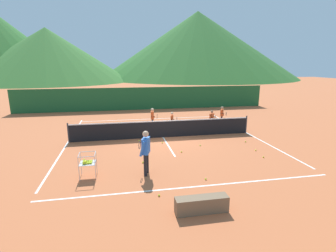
{
  "coord_description": "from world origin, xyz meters",
  "views": [
    {
      "loc": [
        -2.37,
        -13.71,
        4.04
      ],
      "look_at": [
        0.03,
        -1.3,
        0.97
      ],
      "focal_mm": 27.31,
      "sensor_mm": 36.0,
      "label": 1
    }
  ],
  "objects_px": {
    "student_2": "(212,118)",
    "tennis_ball_5": "(200,145)",
    "tennis_ball_9": "(182,152)",
    "tennis_ball_3": "(143,162)",
    "ball_cart": "(87,162)",
    "tennis_ball_1": "(263,157)",
    "tennis_ball_7": "(159,195)",
    "student_3": "(222,114)",
    "tennis_ball_4": "(256,150)",
    "tennis_ball_0": "(206,179)",
    "instructor": "(146,149)",
    "tennis_ball_2": "(162,143)",
    "student_1": "(172,120)",
    "student_0": "(153,117)",
    "tennis_ball_6": "(139,141)",
    "tennis_net": "(163,129)",
    "courtside_bench": "(202,204)",
    "tennis_ball_8": "(245,142)"
  },
  "relations": [
    {
      "from": "tennis_ball_3",
      "to": "courtside_bench",
      "type": "height_order",
      "value": "courtside_bench"
    },
    {
      "from": "student_0",
      "to": "student_3",
      "type": "distance_m",
      "value": 4.8
    },
    {
      "from": "tennis_ball_8",
      "to": "student_0",
      "type": "bearing_deg",
      "value": 139.94
    },
    {
      "from": "tennis_ball_2",
      "to": "tennis_ball_9",
      "type": "xyz_separation_m",
      "value": [
        0.64,
        -1.61,
        0.0
      ]
    },
    {
      "from": "student_1",
      "to": "tennis_ball_6",
      "type": "bearing_deg",
      "value": -141.98
    },
    {
      "from": "tennis_ball_9",
      "to": "tennis_ball_0",
      "type": "bearing_deg",
      "value": -87.09
    },
    {
      "from": "student_0",
      "to": "tennis_ball_3",
      "type": "xyz_separation_m",
      "value": [
        -1.17,
        -5.67,
        -0.78
      ]
    },
    {
      "from": "tennis_ball_6",
      "to": "tennis_ball_9",
      "type": "height_order",
      "value": "same"
    },
    {
      "from": "instructor",
      "to": "tennis_ball_6",
      "type": "relative_size",
      "value": 24.79
    },
    {
      "from": "tennis_ball_2",
      "to": "tennis_ball_4",
      "type": "relative_size",
      "value": 1.0
    },
    {
      "from": "tennis_ball_9",
      "to": "courtside_bench",
      "type": "height_order",
      "value": "courtside_bench"
    },
    {
      "from": "tennis_ball_3",
      "to": "courtside_bench",
      "type": "xyz_separation_m",
      "value": [
        1.27,
        -3.94,
        0.2
      ]
    },
    {
      "from": "tennis_ball_0",
      "to": "tennis_ball_4",
      "type": "distance_m",
      "value": 4.25
    },
    {
      "from": "ball_cart",
      "to": "tennis_ball_9",
      "type": "height_order",
      "value": "ball_cart"
    },
    {
      "from": "tennis_ball_0",
      "to": "tennis_ball_6",
      "type": "xyz_separation_m",
      "value": [
        -1.97,
        5.18,
        0.0
      ]
    },
    {
      "from": "instructor",
      "to": "tennis_ball_9",
      "type": "xyz_separation_m",
      "value": [
        1.89,
        2.09,
        -0.98
      ]
    },
    {
      "from": "tennis_net",
      "to": "tennis_ball_5",
      "type": "distance_m",
      "value": 2.51
    },
    {
      "from": "student_2",
      "to": "tennis_ball_5",
      "type": "height_order",
      "value": "student_2"
    },
    {
      "from": "tennis_ball_5",
      "to": "tennis_ball_7",
      "type": "bearing_deg",
      "value": -121.58
    },
    {
      "from": "student_0",
      "to": "tennis_ball_3",
      "type": "distance_m",
      "value": 5.84
    },
    {
      "from": "instructor",
      "to": "tennis_ball_2",
      "type": "xyz_separation_m",
      "value": [
        1.25,
        3.7,
        -0.98
      ]
    },
    {
      "from": "student_1",
      "to": "tennis_ball_9",
      "type": "bearing_deg",
      "value": -95.38
    },
    {
      "from": "student_1",
      "to": "tennis_ball_5",
      "type": "relative_size",
      "value": 17.83
    },
    {
      "from": "tennis_net",
      "to": "tennis_ball_1",
      "type": "relative_size",
      "value": 149.98
    },
    {
      "from": "tennis_ball_0",
      "to": "tennis_ball_9",
      "type": "xyz_separation_m",
      "value": [
        -0.15,
        3.0,
        0.0
      ]
    },
    {
      "from": "student_0",
      "to": "tennis_ball_7",
      "type": "distance_m",
      "value": 8.61
    },
    {
      "from": "student_3",
      "to": "tennis_ball_9",
      "type": "height_order",
      "value": "student_3"
    },
    {
      "from": "student_2",
      "to": "tennis_ball_6",
      "type": "distance_m",
      "value": 5.14
    },
    {
      "from": "student_0",
      "to": "tennis_ball_0",
      "type": "relative_size",
      "value": 19.91
    },
    {
      "from": "tennis_ball_0",
      "to": "tennis_ball_5",
      "type": "bearing_deg",
      "value": 74.96
    },
    {
      "from": "tennis_ball_2",
      "to": "tennis_ball_9",
      "type": "distance_m",
      "value": 1.73
    },
    {
      "from": "ball_cart",
      "to": "tennis_ball_1",
      "type": "height_order",
      "value": "ball_cart"
    },
    {
      "from": "tennis_ball_7",
      "to": "tennis_ball_9",
      "type": "xyz_separation_m",
      "value": [
        1.67,
        3.83,
        0.0
      ]
    },
    {
      "from": "student_2",
      "to": "ball_cart",
      "type": "distance_m",
      "value": 9.14
    },
    {
      "from": "tennis_ball_1",
      "to": "tennis_ball_8",
      "type": "distance_m",
      "value": 2.31
    },
    {
      "from": "tennis_ball_1",
      "to": "student_0",
      "type": "bearing_deg",
      "value": 124.39
    },
    {
      "from": "tennis_ball_0",
      "to": "tennis_ball_4",
      "type": "relative_size",
      "value": 1.0
    },
    {
      "from": "instructor",
      "to": "tennis_ball_0",
      "type": "xyz_separation_m",
      "value": [
        2.04,
        -0.91,
        -0.98
      ]
    },
    {
      "from": "tennis_ball_0",
      "to": "instructor",
      "type": "bearing_deg",
      "value": 156.03
    },
    {
      "from": "tennis_ball_2",
      "to": "tennis_ball_6",
      "type": "bearing_deg",
      "value": 153.86
    },
    {
      "from": "tennis_ball_6",
      "to": "courtside_bench",
      "type": "relative_size",
      "value": 0.05
    },
    {
      "from": "student_0",
      "to": "student_2",
      "type": "height_order",
      "value": "student_0"
    },
    {
      "from": "ball_cart",
      "to": "tennis_ball_5",
      "type": "distance_m",
      "value": 5.89
    },
    {
      "from": "tennis_ball_6",
      "to": "tennis_ball_2",
      "type": "bearing_deg",
      "value": -26.14
    },
    {
      "from": "student_0",
      "to": "tennis_ball_3",
      "type": "bearing_deg",
      "value": -101.7
    },
    {
      "from": "student_3",
      "to": "tennis_ball_4",
      "type": "distance_m",
      "value": 5.48
    },
    {
      "from": "tennis_ball_7",
      "to": "tennis_net",
      "type": "bearing_deg",
      "value": 79.06
    },
    {
      "from": "tennis_ball_9",
      "to": "tennis_ball_3",
      "type": "bearing_deg",
      "value": -152.92
    },
    {
      "from": "student_3",
      "to": "tennis_ball_4",
      "type": "bearing_deg",
      "value": -95.32
    },
    {
      "from": "instructor",
      "to": "student_0",
      "type": "bearing_deg",
      "value": 80.34
    }
  ]
}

